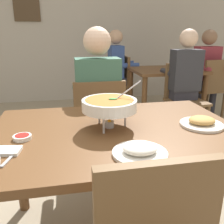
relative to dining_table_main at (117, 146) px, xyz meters
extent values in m
cube|color=#BCB2A3|center=(0.00, 3.61, 0.84)|extent=(10.00, 0.10, 3.00)
cube|color=#4C3823|center=(-0.83, 3.55, 1.07)|extent=(0.44, 0.03, 0.56)
cube|color=brown|center=(0.00, 0.00, 0.08)|extent=(1.36, 0.95, 0.04)
cylinder|color=brown|center=(-0.62, 0.41, -0.30)|extent=(0.07, 0.07, 0.72)
cylinder|color=brown|center=(0.62, 0.41, -0.30)|extent=(0.07, 0.07, 0.72)
cube|color=brown|center=(0.00, 0.85, -0.22)|extent=(0.44, 0.44, 0.03)
cube|color=brown|center=(0.00, 0.65, 0.02)|extent=(0.42, 0.04, 0.45)
cylinder|color=brown|center=(0.19, 1.04, -0.45)|extent=(0.04, 0.04, 0.42)
cylinder|color=brown|center=(-0.19, 1.04, -0.45)|extent=(0.04, 0.04, 0.42)
cylinder|color=brown|center=(0.19, 0.66, -0.45)|extent=(0.04, 0.04, 0.42)
cylinder|color=brown|center=(-0.19, 0.66, -0.45)|extent=(0.04, 0.04, 0.42)
cylinder|color=#2D2D38|center=(0.10, 0.87, -0.43)|extent=(0.10, 0.10, 0.45)
cylinder|color=#2D2D38|center=(-0.10, 0.87, -0.43)|extent=(0.10, 0.10, 0.45)
cube|color=#2D2D38|center=(0.00, 0.83, -0.15)|extent=(0.32, 0.32, 0.12)
cube|color=#3D6B56|center=(0.00, 0.75, 0.16)|extent=(0.36, 0.20, 0.50)
sphere|color=beige|center=(0.00, 0.75, 0.54)|extent=(0.22, 0.22, 0.22)
cylinder|color=#3D6B56|center=(0.16, 0.95, 0.11)|extent=(0.08, 0.28, 0.08)
cylinder|color=#3D6B56|center=(-0.16, 0.95, 0.11)|extent=(0.08, 0.28, 0.08)
cube|color=brown|center=(0.00, -0.62, 0.02)|extent=(0.42, 0.04, 0.45)
cylinder|color=silver|center=(0.05, 0.03, 0.15)|extent=(0.01, 0.01, 0.10)
cylinder|color=silver|center=(-0.08, 0.11, 0.15)|extent=(0.01, 0.01, 0.10)
cylinder|color=silver|center=(-0.08, -0.05, 0.15)|extent=(0.01, 0.01, 0.10)
torus|color=silver|center=(-0.04, 0.03, 0.20)|extent=(0.21, 0.21, 0.01)
cylinder|color=#B2B2B7|center=(-0.04, 0.03, 0.12)|extent=(0.05, 0.05, 0.04)
cone|color=orange|center=(-0.04, 0.03, 0.15)|extent=(0.02, 0.02, 0.04)
cylinder|color=white|center=(-0.04, 0.03, 0.23)|extent=(0.30, 0.30, 0.06)
cylinder|color=#AD6023|center=(-0.04, 0.03, 0.26)|extent=(0.26, 0.26, 0.01)
ellipsoid|color=#388433|center=(-0.02, 0.03, 0.27)|extent=(0.05, 0.03, 0.01)
cylinder|color=silver|center=(0.05, 0.05, 0.29)|extent=(0.18, 0.01, 0.13)
cylinder|color=white|center=(0.03, -0.31, 0.11)|extent=(0.24, 0.24, 0.01)
ellipsoid|color=white|center=(0.03, -0.31, 0.13)|extent=(0.15, 0.13, 0.04)
cylinder|color=white|center=(0.48, -0.05, 0.11)|extent=(0.24, 0.24, 0.01)
ellipsoid|color=tan|center=(0.48, -0.05, 0.13)|extent=(0.15, 0.13, 0.04)
cylinder|color=white|center=(-0.49, -0.04, 0.11)|extent=(0.09, 0.09, 0.02)
cylinder|color=maroon|center=(-0.49, -0.04, 0.12)|extent=(0.07, 0.07, 0.01)
cube|color=white|center=(-0.54, -0.18, 0.11)|extent=(0.13, 0.10, 0.02)
cube|color=silver|center=(-0.51, -0.23, 0.11)|extent=(0.06, 0.17, 0.01)
cube|color=brown|center=(1.21, 2.15, 0.08)|extent=(1.00, 0.80, 0.04)
cylinder|color=brown|center=(0.77, 1.81, -0.30)|extent=(0.07, 0.07, 0.72)
cylinder|color=brown|center=(1.65, 1.81, -0.30)|extent=(0.07, 0.07, 0.72)
cylinder|color=brown|center=(0.77, 2.49, -0.30)|extent=(0.07, 0.07, 0.72)
cylinder|color=brown|center=(1.65, 2.49, -0.30)|extent=(0.07, 0.07, 0.72)
cube|color=brown|center=(0.53, 2.72, -0.22)|extent=(0.44, 0.44, 0.03)
cube|color=brown|center=(0.73, 2.72, 0.02)|extent=(0.04, 0.42, 0.45)
cylinder|color=brown|center=(0.34, 2.90, -0.45)|extent=(0.04, 0.04, 0.42)
cylinder|color=brown|center=(0.34, 2.52, -0.45)|extent=(0.04, 0.04, 0.42)
cylinder|color=brown|center=(0.72, 2.91, -0.45)|extent=(0.04, 0.04, 0.42)
cylinder|color=brown|center=(0.72, 2.53, -0.45)|extent=(0.04, 0.04, 0.42)
cube|color=brown|center=(1.23, 1.51, -0.22)|extent=(0.47, 0.47, 0.03)
cube|color=brown|center=(1.21, 1.71, 0.02)|extent=(0.42, 0.07, 0.45)
cylinder|color=brown|center=(1.05, 1.31, -0.45)|extent=(0.04, 0.04, 0.42)
cylinder|color=brown|center=(1.43, 1.34, -0.45)|extent=(0.04, 0.04, 0.42)
cylinder|color=brown|center=(1.02, 1.69, -0.45)|extent=(0.04, 0.04, 0.42)
cylinder|color=brown|center=(1.40, 1.72, -0.45)|extent=(0.04, 0.04, 0.42)
cube|color=brown|center=(1.86, 2.11, -0.22)|extent=(0.48, 0.48, 0.03)
cube|color=brown|center=(1.88, 1.92, 0.02)|extent=(0.42, 0.08, 0.45)
cylinder|color=brown|center=(2.03, 2.32, -0.45)|extent=(0.04, 0.04, 0.42)
cylinder|color=brown|center=(1.65, 2.29, -0.45)|extent=(0.04, 0.04, 0.42)
cylinder|color=brown|center=(2.07, 1.94, -0.45)|extent=(0.04, 0.04, 0.42)
cylinder|color=brown|center=(1.69, 1.91, -0.45)|extent=(0.04, 0.04, 0.42)
cylinder|color=#2D2D38|center=(0.69, 2.61, -0.43)|extent=(0.10, 0.10, 0.45)
cylinder|color=#2D2D38|center=(0.69, 2.81, -0.43)|extent=(0.10, 0.10, 0.45)
cube|color=#2D2D38|center=(0.65, 2.71, -0.15)|extent=(0.32, 0.32, 0.12)
cube|color=#334C8C|center=(0.57, 2.71, 0.16)|extent=(0.20, 0.36, 0.50)
sphere|color=tan|center=(0.57, 2.71, 0.54)|extent=(0.22, 0.22, 0.22)
cylinder|color=#334C8C|center=(0.77, 2.55, 0.11)|extent=(0.28, 0.08, 0.08)
cylinder|color=#334C8C|center=(0.77, 2.87, 0.11)|extent=(0.28, 0.08, 0.08)
cylinder|color=#2D2D38|center=(1.31, 1.71, -0.43)|extent=(0.10, 0.10, 0.45)
cylinder|color=#2D2D38|center=(1.11, 1.71, -0.43)|extent=(0.10, 0.10, 0.45)
cube|color=#2D2D38|center=(1.21, 1.67, -0.15)|extent=(0.32, 0.32, 0.12)
cube|color=#2D2D33|center=(1.21, 1.59, 0.16)|extent=(0.36, 0.20, 0.50)
sphere|color=beige|center=(1.21, 1.59, 0.54)|extent=(0.22, 0.22, 0.22)
cylinder|color=#2D2D33|center=(1.37, 1.79, 0.11)|extent=(0.08, 0.28, 0.08)
cylinder|color=#2D2D33|center=(1.05, 1.79, 0.11)|extent=(0.08, 0.28, 0.08)
cylinder|color=#2D2D38|center=(1.76, 2.07, -0.43)|extent=(0.10, 0.10, 0.45)
cylinder|color=#2D2D38|center=(1.96, 2.07, -0.43)|extent=(0.10, 0.10, 0.45)
cube|color=#2D2D38|center=(1.86, 2.11, -0.15)|extent=(0.32, 0.32, 0.12)
cube|color=maroon|center=(1.86, 2.19, 0.16)|extent=(0.36, 0.20, 0.50)
sphere|color=#846047|center=(1.86, 2.19, 0.54)|extent=(0.22, 0.22, 0.22)
cylinder|color=maroon|center=(1.70, 1.99, 0.11)|extent=(0.08, 0.28, 0.08)
cylinder|color=maroon|center=(2.02, 1.99, 0.11)|extent=(0.08, 0.28, 0.08)
camera|label=1|loc=(-0.27, -1.23, 0.61)|focal=39.41mm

